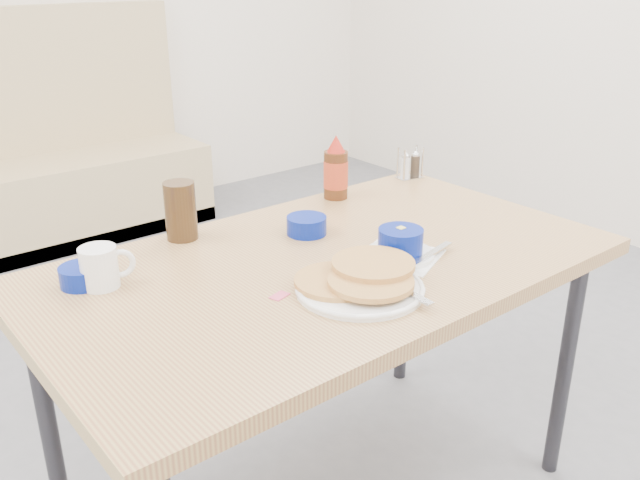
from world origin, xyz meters
TOP-DOWN VIEW (x-y plane):
  - booth_bench at (0.00, 2.78)m, footprint 1.90×0.56m
  - dining_table at (0.00, 0.25)m, footprint 1.40×0.80m
  - pancake_plate at (-0.05, 0.07)m, footprint 0.29×0.31m
  - coffee_mug at (-0.48, 0.45)m, footprint 0.12×0.08m
  - grits_setting at (0.15, 0.14)m, footprint 0.25×0.24m
  - creamer_bowl at (-0.51, 0.48)m, footprint 0.10×0.10m
  - butter_bowl at (0.06, 0.41)m, footprint 0.11×0.11m
  - amber_tumbler at (-0.21, 0.59)m, footprint 0.10×0.10m
  - condiment_caddy at (0.64, 0.59)m, footprint 0.10×0.07m
  - syrup_bottle at (0.32, 0.59)m, footprint 0.07×0.07m
  - sugar_wrapper at (-0.21, 0.16)m, footprint 0.05×0.04m

SIDE VIEW (x-z plane):
  - booth_bench at x=0.00m, z-range -0.26..0.96m
  - dining_table at x=0.00m, z-range 0.32..1.08m
  - sugar_wrapper at x=-0.21m, z-range 0.76..0.76m
  - pancake_plate at x=-0.05m, z-range 0.76..0.81m
  - creamer_bowl at x=-0.51m, z-range 0.76..0.80m
  - butter_bowl at x=0.06m, z-range 0.76..0.81m
  - grits_setting at x=0.15m, z-range 0.75..0.83m
  - condiment_caddy at x=0.64m, z-range 0.74..0.85m
  - coffee_mug at x=-0.48m, z-range 0.76..0.85m
  - amber_tumbler at x=-0.21m, z-range 0.76..0.91m
  - syrup_bottle at x=0.32m, z-range 0.75..0.94m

